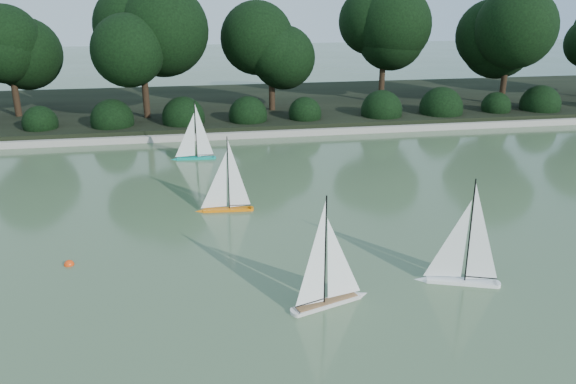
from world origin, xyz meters
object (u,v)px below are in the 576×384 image
(sailboat_white_b, at_px, (333,286))
(race_buoy, at_px, (69,265))
(sailboat_teal, at_px, (192,150))
(sailboat_orange, at_px, (222,199))
(sailboat_white_a, at_px, (456,266))

(sailboat_white_b, relative_size, race_buoy, 10.94)
(sailboat_white_b, height_order, sailboat_teal, sailboat_white_b)
(sailboat_orange, xyz_separation_m, sailboat_teal, (-0.53, 3.69, 0.00))
(sailboat_white_a, distance_m, sailboat_teal, 8.02)
(sailboat_white_b, distance_m, sailboat_teal, 7.59)
(sailboat_orange, bearing_deg, race_buoy, -143.06)
(sailboat_white_a, relative_size, sailboat_teal, 1.07)
(sailboat_orange, height_order, sailboat_teal, sailboat_teal)
(sailboat_white_a, height_order, race_buoy, sailboat_white_a)
(sailboat_teal, relative_size, race_buoy, 10.17)
(sailboat_white_b, height_order, race_buoy, sailboat_white_b)
(sailboat_orange, xyz_separation_m, race_buoy, (-2.50, -1.88, -0.24))
(sailboat_teal, bearing_deg, sailboat_orange, -81.82)
(sailboat_teal, bearing_deg, sailboat_white_b, -76.45)
(sailboat_white_a, relative_size, sailboat_orange, 1.08)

